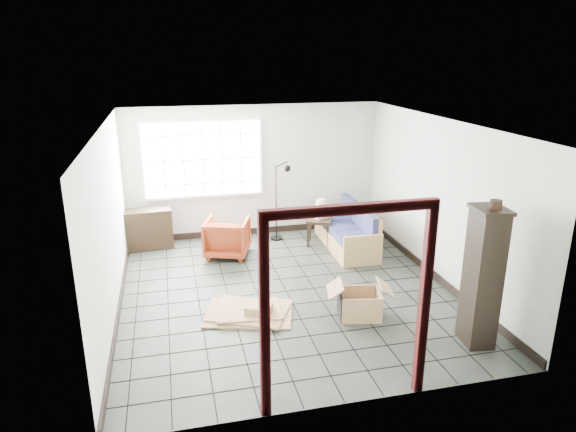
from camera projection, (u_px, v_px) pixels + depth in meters
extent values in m
plane|color=black|center=(286.00, 291.00, 7.99)|extent=(5.50, 5.50, 0.00)
cube|color=#AFB5AD|center=(254.00, 171.00, 10.14)|extent=(5.00, 0.02, 2.60)
cube|color=#AFB5AD|center=(350.00, 293.00, 5.05)|extent=(5.00, 0.02, 2.60)
cube|color=#AFB5AD|center=(109.00, 224.00, 7.04)|extent=(0.02, 5.50, 2.60)
cube|color=#AFB5AD|center=(439.00, 201.00, 8.15)|extent=(0.02, 5.50, 2.60)
cube|color=white|center=(286.00, 123.00, 7.19)|extent=(5.00, 5.50, 0.02)
cube|color=black|center=(256.00, 231.00, 10.50)|extent=(4.95, 0.03, 0.12)
cube|color=black|center=(120.00, 305.00, 7.43)|extent=(0.03, 5.45, 0.12)
cube|color=black|center=(431.00, 272.00, 8.52)|extent=(0.03, 5.45, 0.12)
cube|color=silver|center=(203.00, 159.00, 9.79)|extent=(2.32, 0.06, 1.52)
cube|color=white|center=(203.00, 160.00, 9.75)|extent=(2.20, 0.02, 1.40)
cube|color=#3B0D0E|center=(265.00, 323.00, 4.98)|extent=(0.10, 0.08, 2.10)
cube|color=#3B0D0E|center=(424.00, 304.00, 5.36)|extent=(0.10, 0.08, 2.10)
cube|color=#3B0D0E|center=(351.00, 209.00, 4.83)|extent=(1.80, 0.08, 0.10)
cube|color=#A17B48|center=(346.00, 240.00, 9.72)|extent=(0.74, 1.78, 0.32)
cube|color=#A17B48|center=(363.00, 251.00, 8.84)|extent=(0.71, 0.07, 0.57)
cube|color=#A17B48|center=(332.00, 219.00, 10.53)|extent=(0.71, 0.07, 0.57)
cube|color=#A17B48|center=(362.00, 222.00, 9.69)|extent=(0.10, 1.77, 0.62)
cube|color=#191B3E|center=(356.00, 239.00, 9.11)|extent=(0.65, 0.58, 0.14)
cube|color=#191B3E|center=(370.00, 227.00, 9.09)|extent=(0.13, 0.57, 0.46)
cube|color=#191B3E|center=(345.00, 228.00, 9.65)|extent=(0.65, 0.58, 0.14)
cube|color=#191B3E|center=(359.00, 217.00, 9.63)|extent=(0.13, 0.57, 0.46)
cube|color=#191B3E|center=(336.00, 219.00, 10.19)|extent=(0.65, 0.58, 0.14)
cube|color=#191B3E|center=(349.00, 208.00, 10.18)|extent=(0.13, 0.57, 0.46)
imported|color=#923915|center=(227.00, 235.00, 9.29)|extent=(0.93, 0.90, 0.77)
cube|color=black|center=(319.00, 220.00, 9.79)|extent=(0.61, 0.61, 0.06)
cube|color=black|center=(308.00, 235.00, 9.72)|extent=(0.06, 0.06, 0.47)
cube|color=black|center=(328.00, 236.00, 9.67)|extent=(0.06, 0.06, 0.47)
cube|color=black|center=(310.00, 229.00, 10.07)|extent=(0.06, 0.06, 0.47)
cube|color=black|center=(329.00, 230.00, 10.03)|extent=(0.06, 0.06, 0.47)
cylinder|color=black|center=(321.00, 214.00, 9.82)|extent=(0.10, 0.10, 0.13)
cylinder|color=black|center=(321.00, 209.00, 9.79)|extent=(0.02, 0.02, 0.09)
cone|color=beige|center=(321.00, 204.00, 9.76)|extent=(0.26, 0.26, 0.18)
cube|color=silver|center=(321.00, 215.00, 9.84)|extent=(0.35, 0.31, 0.10)
cylinder|color=black|center=(314.00, 216.00, 9.77)|extent=(0.04, 0.07, 0.06)
cylinder|color=black|center=(276.00, 238.00, 10.21)|extent=(0.31, 0.31, 0.03)
cylinder|color=black|center=(276.00, 203.00, 9.99)|extent=(0.03, 0.03, 1.47)
cylinder|color=black|center=(281.00, 164.00, 9.69)|extent=(0.24, 0.10, 0.13)
sphere|color=black|center=(287.00, 168.00, 9.66)|extent=(0.17, 0.17, 0.13)
cube|color=black|center=(146.00, 229.00, 9.62)|extent=(1.00, 0.45, 0.76)
cube|color=black|center=(146.00, 229.00, 9.62)|extent=(0.93, 0.39, 0.03)
cube|color=black|center=(482.00, 278.00, 6.34)|extent=(0.39, 0.48, 1.78)
cube|color=black|center=(491.00, 209.00, 6.06)|extent=(0.44, 0.53, 0.04)
cylinder|color=black|center=(496.00, 205.00, 5.99)|extent=(0.18, 0.18, 0.11)
cube|color=#9B6E4B|center=(359.00, 315.00, 7.24)|extent=(0.63, 0.54, 0.02)
cube|color=black|center=(340.00, 304.00, 7.18)|extent=(0.11, 0.43, 0.37)
cube|color=#9B6E4B|center=(379.00, 304.00, 7.20)|extent=(0.11, 0.43, 0.37)
cube|color=#9B6E4B|center=(362.00, 312.00, 6.98)|extent=(0.54, 0.13, 0.37)
cube|color=#9B6E4B|center=(357.00, 297.00, 7.40)|extent=(0.54, 0.13, 0.37)
cube|color=#9B6E4B|center=(335.00, 288.00, 7.10)|extent=(0.29, 0.47, 0.15)
cube|color=#9B6E4B|center=(385.00, 287.00, 7.12)|extent=(0.29, 0.47, 0.15)
cube|color=#9B6E4B|center=(249.00, 313.00, 7.30)|extent=(1.40, 1.15, 0.03)
cube|color=#9B6E4B|center=(249.00, 312.00, 7.29)|extent=(1.30, 1.18, 0.03)
cube|color=#9B6E4B|center=(249.00, 310.00, 7.28)|extent=(0.98, 0.75, 0.03)
cube|color=#9B6E4B|center=(259.00, 308.00, 7.20)|extent=(0.44, 0.40, 0.10)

